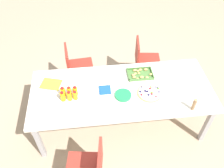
# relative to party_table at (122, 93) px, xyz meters

# --- Properties ---
(ground_plane) EXTENTS (12.00, 12.00, 0.00)m
(ground_plane) POSITION_rel_party_table_xyz_m (0.00, 0.00, -0.68)
(ground_plane) COLOR tan
(party_table) EXTENTS (2.35, 0.97, 0.74)m
(party_table) POSITION_rel_party_table_xyz_m (0.00, 0.00, 0.00)
(party_table) COLOR silver
(party_table) RESTS_ON ground_plane
(chair_far_left) EXTENTS (0.43, 0.43, 0.83)m
(chair_far_left) POSITION_rel_party_table_xyz_m (-0.61, 0.81, -0.18)
(chair_far_left) COLOR maroon
(chair_far_left) RESTS_ON ground_plane
(chair_near_left) EXTENTS (0.45, 0.45, 0.83)m
(chair_near_left) POSITION_rel_party_table_xyz_m (-0.47, -0.88, -0.18)
(chair_near_left) COLOR maroon
(chair_near_left) RESTS_ON ground_plane
(chair_far_right) EXTENTS (0.45, 0.45, 0.83)m
(chair_far_right) POSITION_rel_party_table_xyz_m (0.49, 0.84, -0.18)
(chair_far_right) COLOR maroon
(chair_far_right) RESTS_ON ground_plane
(juice_bottle_0) EXTENTS (0.06, 0.06, 0.14)m
(juice_bottle_0) POSITION_rel_party_table_xyz_m (-0.74, -0.09, 0.12)
(juice_bottle_0) COLOR #F9AC14
(juice_bottle_0) RESTS_ON party_table
(juice_bottle_1) EXTENTS (0.06, 0.06, 0.14)m
(juice_bottle_1) POSITION_rel_party_table_xyz_m (-0.66, -0.09, 0.12)
(juice_bottle_1) COLOR #FAAC14
(juice_bottle_1) RESTS_ON party_table
(juice_bottle_2) EXTENTS (0.05, 0.05, 0.13)m
(juice_bottle_2) POSITION_rel_party_table_xyz_m (-0.59, -0.08, 0.12)
(juice_bottle_2) COLOR #FAAD14
(juice_bottle_2) RESTS_ON party_table
(juice_bottle_3) EXTENTS (0.06, 0.06, 0.13)m
(juice_bottle_3) POSITION_rel_party_table_xyz_m (-0.75, -0.01, 0.12)
(juice_bottle_3) COLOR #FAAF14
(juice_bottle_3) RESTS_ON party_table
(juice_bottle_4) EXTENTS (0.05, 0.05, 0.14)m
(juice_bottle_4) POSITION_rel_party_table_xyz_m (-0.67, -0.01, 0.12)
(juice_bottle_4) COLOR #F9AC14
(juice_bottle_4) RESTS_ON party_table
(juice_bottle_5) EXTENTS (0.06, 0.06, 0.14)m
(juice_bottle_5) POSITION_rel_party_table_xyz_m (-0.59, -0.01, 0.12)
(juice_bottle_5) COLOR #FAAE14
(juice_bottle_5) RESTS_ON party_table
(fruit_pizza) EXTENTS (0.30, 0.30, 0.05)m
(fruit_pizza) POSITION_rel_party_table_xyz_m (0.34, -0.10, 0.07)
(fruit_pizza) COLOR tan
(fruit_pizza) RESTS_ON party_table
(snack_tray) EXTENTS (0.35, 0.23, 0.04)m
(snack_tray) POSITION_rel_party_table_xyz_m (0.29, 0.25, 0.07)
(snack_tray) COLOR #477238
(snack_tray) RESTS_ON party_table
(plate_stack) EXTENTS (0.21, 0.21, 0.03)m
(plate_stack) POSITION_rel_party_table_xyz_m (-0.00, -0.11, 0.07)
(plate_stack) COLOR #1E8C4C
(plate_stack) RESTS_ON party_table
(napkin_stack) EXTENTS (0.15, 0.15, 0.01)m
(napkin_stack) POSITION_rel_party_table_xyz_m (-0.22, 0.02, 0.06)
(napkin_stack) COLOR #194CA5
(napkin_stack) RESTS_ON party_table
(cardboard_tube) EXTENTS (0.04, 0.04, 0.17)m
(cardboard_tube) POSITION_rel_party_table_xyz_m (0.80, -0.41, 0.14)
(cardboard_tube) COLOR #9E7A56
(cardboard_tube) RESTS_ON party_table
(paper_folder) EXTENTS (0.31, 0.27, 0.01)m
(paper_folder) POSITION_rel_party_table_xyz_m (-0.92, 0.21, 0.06)
(paper_folder) COLOR yellow
(paper_folder) RESTS_ON party_table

